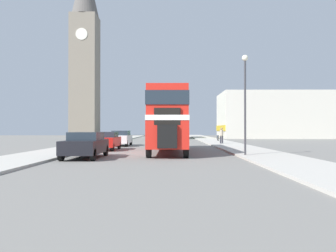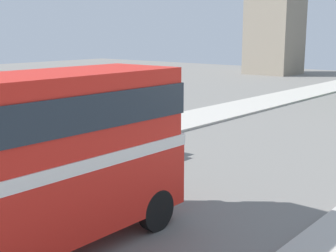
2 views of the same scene
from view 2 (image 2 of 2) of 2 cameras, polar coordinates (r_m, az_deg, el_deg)
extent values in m
cylinder|color=black|center=(13.57, -8.21, -7.99)|extent=(0.28, 1.09, 1.09)
cylinder|color=black|center=(12.17, -1.46, -10.19)|extent=(0.28, 1.09, 1.09)
cylinder|color=black|center=(15.51, -17.74, -6.81)|extent=(0.20, 0.64, 0.64)
cube|color=white|center=(18.52, -6.77, -2.34)|extent=(1.72, 4.26, 0.73)
cube|color=#232D38|center=(18.51, -6.43, -0.48)|extent=(1.51, 2.22, 0.44)
cylinder|color=black|center=(18.11, -12.28, -3.93)|extent=(0.20, 0.64, 0.64)
cylinder|color=black|center=(16.97, -9.13, -4.84)|extent=(0.20, 0.64, 0.64)
cylinder|color=black|center=(20.27, -4.75, -2.07)|extent=(0.20, 0.64, 0.64)
cylinder|color=black|center=(19.26, -1.54, -2.75)|extent=(0.20, 0.64, 0.64)
camera|label=1|loc=(21.15, -114.20, -13.99)|focal=35.00mm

